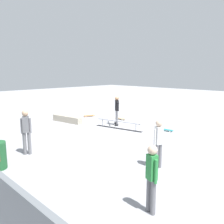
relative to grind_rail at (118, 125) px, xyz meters
The scene contains 11 objects.
ground_plane 0.39m from the grind_rail, 115.19° to the left, with size 60.00×60.00×0.00m, color #9E9EA3.
grind_rail is the anchor object (origin of this frame).
skate_ledge 3.57m from the grind_rail, 16.80° to the left, with size 2.25×0.37×0.39m, color #B2A893.
skater_main 1.14m from the grind_rail, 40.78° to the right, with size 1.11×0.95×1.72m.
skateboard_main 0.96m from the grind_rail, 39.87° to the right, with size 0.72×0.70×0.09m.
bystander_grey_shirt 5.49m from the grind_rail, 93.07° to the left, with size 0.29×0.37×1.73m.
bystander_green_shirt 7.86m from the grind_rail, 138.38° to the left, with size 0.36×0.24×1.59m.
bystander_white_shirt 5.52m from the grind_rail, 146.73° to the left, with size 0.25×0.37×1.62m.
loose_skateboard_teal 2.58m from the grind_rail, 147.19° to the right, with size 0.82×0.34×0.09m.
loose_skateboard_natural 2.47m from the grind_rail, 50.09° to the right, with size 0.80×0.27×0.09m.
loose_skateboard_orange 3.96m from the grind_rail, 15.89° to the right, with size 0.46×0.82×0.09m.
Camera 1 is at (-8.46, 8.93, 3.15)m, focal length 37.42 mm.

